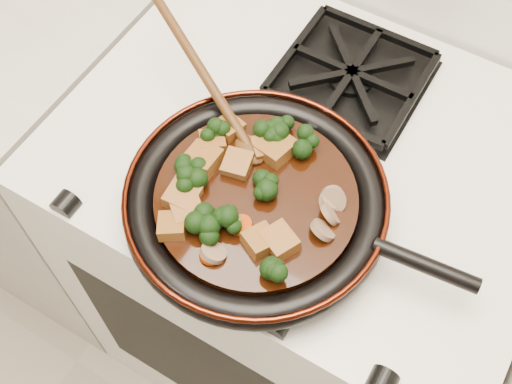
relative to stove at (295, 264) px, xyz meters
The scene contains 37 objects.
stove is the anchor object (origin of this frame).
burner_grate_front 0.48m from the stove, 90.00° to the right, with size 0.23×0.23×0.03m, color black, non-canonical shape.
burner_grate_back 0.48m from the stove, 90.00° to the left, with size 0.23×0.23×0.03m, color black, non-canonical shape.
skillet 0.52m from the stove, 91.04° to the right, with size 0.49×0.37×0.05m.
braising_sauce 0.52m from the stove, 91.75° to the right, with size 0.28×0.28×0.02m, color black.
tofu_cube_0 0.52m from the stove, 102.40° to the right, with size 0.04×0.05×0.02m, color brown.
tofu_cube_1 0.56m from the stove, 73.82° to the right, with size 0.04×0.04×0.02m, color brown.
tofu_cube_2 0.52m from the stove, 109.97° to the right, with size 0.04×0.04×0.02m, color brown.
tofu_cube_3 0.55m from the stove, 123.11° to the right, with size 0.04×0.04×0.02m, color brown.
tofu_cube_4 0.54m from the stove, 111.34° to the right, with size 0.04×0.04×0.02m, color brown.
tofu_cube_5 0.54m from the stove, 131.47° to the right, with size 0.04×0.04×0.02m, color brown.
tofu_cube_6 0.53m from the stove, 139.24° to the right, with size 0.04×0.04×0.02m, color brown.
tofu_cube_7 0.57m from the stove, 112.34° to the right, with size 0.04×0.04×0.02m, color brown.
tofu_cube_8 0.58m from the stove, 106.31° to the right, with size 0.04×0.04×0.02m, color brown.
tofu_cube_9 0.56m from the stove, 80.36° to the right, with size 0.04×0.04×0.02m, color brown.
tofu_cube_10 0.57m from the stove, 107.27° to the right, with size 0.04×0.04×0.02m, color brown.
broccoli_floret_0 0.57m from the stove, 97.65° to the right, with size 0.06×0.06×0.05m, color black, non-canonical shape.
broccoli_floret_1 0.52m from the stove, 76.72° to the right, with size 0.06×0.06×0.06m, color black, non-canonical shape.
broccoli_floret_2 0.56m from the stove, 115.22° to the right, with size 0.06×0.06×0.05m, color black, non-canonical shape.
broccoli_floret_3 0.54m from the stove, 134.78° to the right, with size 0.05×0.05×0.05m, color black, non-canonical shape.
broccoli_floret_4 0.56m from the stove, 91.51° to the right, with size 0.06×0.06×0.06m, color black, non-canonical shape.
broccoli_floret_5 0.54m from the stove, 88.91° to the right, with size 0.06×0.06×0.05m, color black, non-canonical shape.
broccoli_floret_6 0.56m from the stove, 119.37° to the right, with size 0.05×0.05×0.05m, color black, non-canonical shape.
broccoli_floret_7 0.53m from the stove, 118.81° to the right, with size 0.06×0.06×0.06m, color black, non-canonical shape.
broccoli_floret_8 0.58m from the stove, 73.36° to the right, with size 0.06×0.06×0.06m, color black, non-canonical shape.
broccoli_floret_9 0.53m from the stove, 121.45° to the right, with size 0.06×0.06×0.06m, color black, non-canonical shape.
carrot_coin_0 0.55m from the stove, 89.28° to the right, with size 0.03×0.03×0.01m, color #AA3404.
carrot_coin_1 0.58m from the stove, 92.01° to the right, with size 0.03×0.03×0.01m, color #AA3404.
carrot_coin_2 0.55m from the stove, 77.05° to the right, with size 0.03×0.03×0.01m, color #AA3404.
carrot_coin_3 0.53m from the stove, 136.40° to the right, with size 0.03×0.03×0.01m, color #AA3404.
carrot_coin_4 0.52m from the stove, 106.14° to the right, with size 0.03×0.03×0.01m, color #AA3404.
mushroom_slice_0 0.53m from the stove, 51.27° to the right, with size 0.03×0.03×0.01m, color #7B5F47.
mushroom_slice_1 0.54m from the stove, 54.20° to the right, with size 0.03×0.03×0.01m, color #7B5F47.
mushroom_slice_2 0.58m from the stove, 91.62° to the right, with size 0.03×0.03×0.01m, color #7B5F47.
mushroom_slice_3 0.55m from the stove, 58.36° to the right, with size 0.04×0.04×0.01m, color #7B5F47.
mushroom_slice_4 0.54m from the stove, 51.76° to the right, with size 0.04×0.04×0.01m, color #7B5F47.
wooden_spoon 0.55m from the stove, 154.79° to the right, with size 0.17×0.10×0.28m.
Camera 1 is at (0.22, 1.15, 1.71)m, focal length 45.00 mm.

